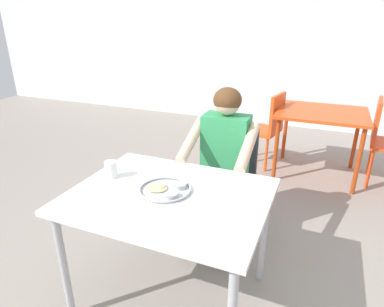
{
  "coord_description": "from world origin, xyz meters",
  "views": [
    {
      "loc": [
        0.68,
        -1.42,
        1.63
      ],
      "look_at": [
        -0.02,
        0.25,
        0.89
      ],
      "focal_mm": 30.7,
      "sensor_mm": 36.0,
      "label": 1
    }
  ],
  "objects_px": {
    "table_foreground": "(170,205)",
    "chair_foreground": "(229,169)",
    "thali_tray": "(166,189)",
    "diner_foreground": "(222,155)",
    "table_background_red": "(321,119)",
    "drinking_cup": "(111,169)",
    "chair_red_left": "(267,125)"
  },
  "relations": [
    {
      "from": "thali_tray",
      "to": "chair_foreground",
      "type": "relative_size",
      "value": 0.34
    },
    {
      "from": "diner_foreground",
      "to": "chair_red_left",
      "type": "distance_m",
      "value": 1.56
    },
    {
      "from": "table_foreground",
      "to": "thali_tray",
      "type": "height_order",
      "value": "thali_tray"
    },
    {
      "from": "table_foreground",
      "to": "thali_tray",
      "type": "xyz_separation_m",
      "value": [
        -0.03,
        0.01,
        0.09
      ]
    },
    {
      "from": "drinking_cup",
      "to": "diner_foreground",
      "type": "xyz_separation_m",
      "value": [
        0.49,
        0.67,
        -0.09
      ]
    },
    {
      "from": "chair_foreground",
      "to": "diner_foreground",
      "type": "bearing_deg",
      "value": -89.26
    },
    {
      "from": "chair_foreground",
      "to": "diner_foreground",
      "type": "relative_size",
      "value": 0.73
    },
    {
      "from": "diner_foreground",
      "to": "chair_red_left",
      "type": "height_order",
      "value": "diner_foreground"
    },
    {
      "from": "chair_foreground",
      "to": "diner_foreground",
      "type": "height_order",
      "value": "diner_foreground"
    },
    {
      "from": "drinking_cup",
      "to": "chair_red_left",
      "type": "bearing_deg",
      "value": 76.18
    },
    {
      "from": "diner_foreground",
      "to": "table_background_red",
      "type": "height_order",
      "value": "diner_foreground"
    },
    {
      "from": "thali_tray",
      "to": "chair_red_left",
      "type": "xyz_separation_m",
      "value": [
        0.16,
        2.25,
        -0.25
      ]
    },
    {
      "from": "table_foreground",
      "to": "table_background_red",
      "type": "bearing_deg",
      "value": 72.49
    },
    {
      "from": "thali_tray",
      "to": "diner_foreground",
      "type": "bearing_deg",
      "value": 81.54
    },
    {
      "from": "chair_red_left",
      "to": "drinking_cup",
      "type": "bearing_deg",
      "value": -103.82
    },
    {
      "from": "table_background_red",
      "to": "chair_red_left",
      "type": "bearing_deg",
      "value": 177.47
    },
    {
      "from": "table_foreground",
      "to": "diner_foreground",
      "type": "xyz_separation_m",
      "value": [
        0.08,
        0.71,
        0.05
      ]
    },
    {
      "from": "chair_red_left",
      "to": "table_foreground",
      "type": "bearing_deg",
      "value": -93.34
    },
    {
      "from": "thali_tray",
      "to": "chair_foreground",
      "type": "xyz_separation_m",
      "value": [
        0.1,
        0.93,
        -0.26
      ]
    },
    {
      "from": "table_foreground",
      "to": "chair_red_left",
      "type": "xyz_separation_m",
      "value": [
        0.13,
        2.26,
        -0.16
      ]
    },
    {
      "from": "thali_tray",
      "to": "chair_foreground",
      "type": "distance_m",
      "value": 0.97
    },
    {
      "from": "diner_foreground",
      "to": "chair_red_left",
      "type": "bearing_deg",
      "value": 87.98
    },
    {
      "from": "table_foreground",
      "to": "chair_red_left",
      "type": "height_order",
      "value": "chair_red_left"
    },
    {
      "from": "chair_foreground",
      "to": "table_background_red",
      "type": "bearing_deg",
      "value": 64.05
    },
    {
      "from": "thali_tray",
      "to": "chair_red_left",
      "type": "bearing_deg",
      "value": 85.96
    },
    {
      "from": "table_foreground",
      "to": "diner_foreground",
      "type": "bearing_deg",
      "value": 83.81
    },
    {
      "from": "drinking_cup",
      "to": "diner_foreground",
      "type": "relative_size",
      "value": 0.09
    },
    {
      "from": "thali_tray",
      "to": "table_background_red",
      "type": "relative_size",
      "value": 0.32
    },
    {
      "from": "table_foreground",
      "to": "chair_foreground",
      "type": "height_order",
      "value": "chair_foreground"
    },
    {
      "from": "chair_foreground",
      "to": "drinking_cup",
      "type": "bearing_deg",
      "value": -118.6
    },
    {
      "from": "drinking_cup",
      "to": "chair_red_left",
      "type": "height_order",
      "value": "chair_red_left"
    },
    {
      "from": "drinking_cup",
      "to": "table_background_red",
      "type": "bearing_deg",
      "value": 62.95
    }
  ]
}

